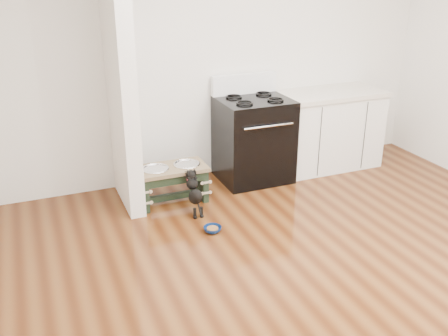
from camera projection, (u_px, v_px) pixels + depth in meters
ground at (345, 289)px, 3.76m from camera, size 5.00×5.00×0.00m
room_shell at (369, 75)px, 3.14m from camera, size 5.00×5.00×5.00m
partition_wall at (120, 70)px, 4.62m from camera, size 0.15×0.80×2.70m
oven_range at (253, 138)px, 5.51m from camera, size 0.76×0.69×1.14m
cabinet_run at (328, 129)px, 5.88m from camera, size 1.24×0.64×0.91m
dog_feeder at (172, 177)px, 5.02m from camera, size 0.70×0.37×0.40m
puppy at (194, 191)px, 4.81m from camera, size 0.12×0.36×0.43m
floor_bowl at (213, 229)px, 4.54m from camera, size 0.21×0.21×0.05m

